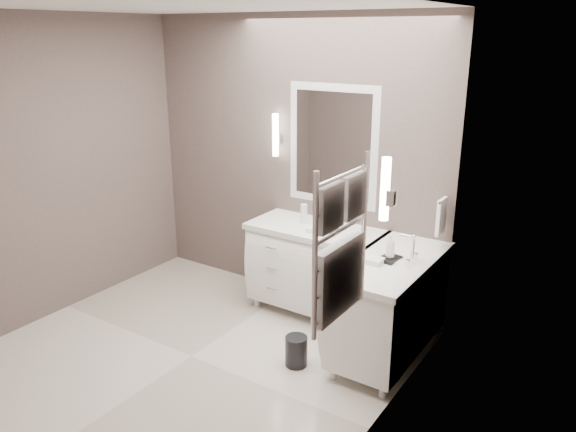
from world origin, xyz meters
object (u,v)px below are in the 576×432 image
Objects in this scene: vanity_back at (316,264)px; vanity_right at (390,302)px; towel_ladder at (340,252)px; waste_bin at (296,351)px.

vanity_back and vanity_right have the same top height.
towel_ladder reaches higher than waste_bin.
towel_ladder reaches higher than vanity_right.
vanity_right is 5.00× the size of waste_bin.
vanity_back is 5.00× the size of waste_bin.
vanity_right is at bearing 44.32° from waste_bin.
vanity_back is 2.16m from towel_ladder.
vanity_back reaches higher than waste_bin.
towel_ladder is (1.10, -1.63, 0.91)m from vanity_back.
towel_ladder is 3.63× the size of waste_bin.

